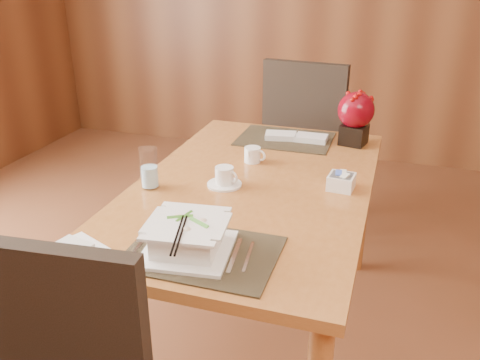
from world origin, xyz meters
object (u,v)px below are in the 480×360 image
(bread_plate, at_px, (73,252))
(creamer_jug, at_px, (252,155))
(soup_setting, at_px, (188,238))
(dining_table, at_px, (253,205))
(coffee_cup, at_px, (224,178))
(water_glass, at_px, (149,168))
(far_chair, at_px, (308,137))
(berry_decor, at_px, (356,115))
(sugar_caddy, at_px, (341,182))

(bread_plate, bearing_deg, creamer_jug, 71.28)
(creamer_jug, bearing_deg, soup_setting, -76.54)
(dining_table, bearing_deg, coffee_cup, -150.68)
(water_glass, height_order, far_chair, far_chair)
(soup_setting, distance_m, creamer_jug, 0.77)
(soup_setting, bearing_deg, berry_decor, 65.27)
(dining_table, distance_m, bread_plate, 0.77)
(coffee_cup, xyz_separation_m, bread_plate, (-0.27, -0.61, -0.03))
(berry_decor, xyz_separation_m, bread_plate, (-0.69, -1.26, -0.14))
(water_glass, bearing_deg, bread_plate, -90.00)
(sugar_caddy, height_order, berry_decor, berry_decor)
(coffee_cup, bearing_deg, berry_decor, 56.47)
(creamer_jug, xyz_separation_m, sugar_caddy, (0.40, -0.17, -0.00))
(sugar_caddy, bearing_deg, berry_decor, 91.23)
(dining_table, bearing_deg, far_chair, 88.66)
(far_chair, bearing_deg, berry_decor, 127.61)
(coffee_cup, height_order, berry_decor, berry_decor)
(coffee_cup, xyz_separation_m, creamer_jug, (0.03, 0.27, -0.00))
(soup_setting, height_order, berry_decor, berry_decor)
(dining_table, height_order, far_chair, far_chair)
(coffee_cup, bearing_deg, creamer_jug, 83.12)
(dining_table, relative_size, berry_decor, 5.95)
(creamer_jug, height_order, bread_plate, creamer_jug)
(dining_table, height_order, water_glass, water_glass)
(dining_table, bearing_deg, water_glass, -156.37)
(sugar_caddy, distance_m, far_chair, 1.09)
(coffee_cup, height_order, far_chair, far_chair)
(water_glass, bearing_deg, coffee_cup, 21.31)
(sugar_caddy, xyz_separation_m, far_chair, (-0.31, 1.02, -0.18))
(bread_plate, bearing_deg, berry_decor, 61.08)
(far_chair, bearing_deg, coffee_cup, 89.71)
(water_glass, distance_m, bread_plate, 0.51)
(coffee_cup, bearing_deg, dining_table, 29.32)
(water_glass, height_order, berry_decor, berry_decor)
(far_chair, bearing_deg, sugar_caddy, 113.00)
(coffee_cup, relative_size, berry_decor, 0.54)
(creamer_jug, bearing_deg, coffee_cup, -85.36)
(coffee_cup, distance_m, water_glass, 0.29)
(soup_setting, relative_size, creamer_jug, 3.14)
(sugar_caddy, relative_size, bread_plate, 0.58)
(coffee_cup, bearing_deg, far_chair, 83.56)
(far_chair, bearing_deg, water_glass, 78.42)
(dining_table, bearing_deg, soup_setting, -94.43)
(water_glass, relative_size, berry_decor, 0.64)
(water_glass, relative_size, creamer_jug, 1.75)
(soup_setting, bearing_deg, coffee_cup, 89.84)
(water_glass, distance_m, far_chair, 1.32)
(creamer_jug, distance_m, sugar_caddy, 0.44)
(water_glass, height_order, sugar_caddy, water_glass)
(water_glass, xyz_separation_m, berry_decor, (0.69, 0.75, 0.06))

